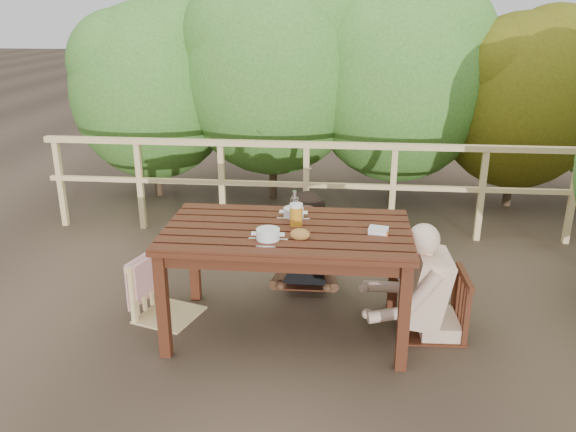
# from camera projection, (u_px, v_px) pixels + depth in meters

# --- Properties ---
(ground) EXTENTS (60.00, 60.00, 0.00)m
(ground) POSITION_uv_depth(u_px,v_px,m) (287.00, 330.00, 4.42)
(ground) COLOR #4F3C2C
(ground) RESTS_ON ground
(table) EXTENTS (1.75, 0.99, 0.81)m
(table) POSITION_uv_depth(u_px,v_px,m) (287.00, 281.00, 4.28)
(table) COLOR #3D1B0E
(table) RESTS_ON ground
(chair_left) EXTENTS (0.56, 0.56, 0.90)m
(chair_left) POSITION_uv_depth(u_px,v_px,m) (166.00, 264.00, 4.47)
(chair_left) COLOR #DDBC7A
(chair_left) RESTS_ON ground
(chair_far) EXTENTS (0.45, 0.45, 0.89)m
(chair_far) POSITION_uv_depth(u_px,v_px,m) (308.00, 234.00, 5.06)
(chair_far) COLOR #3D1B0E
(chair_far) RESTS_ON ground
(chair_right) EXTENTS (0.47, 0.47, 0.90)m
(chair_right) POSITION_uv_depth(u_px,v_px,m) (438.00, 277.00, 4.25)
(chair_right) COLOR #3D1B0E
(chair_right) RESTS_ON ground
(woman) EXTENTS (0.55, 0.67, 1.34)m
(woman) POSITION_uv_depth(u_px,v_px,m) (308.00, 209.00, 5.00)
(woman) COLOR black
(woman) RESTS_ON ground
(diner_right) EXTENTS (0.72, 0.60, 1.41)m
(diner_right) POSITION_uv_depth(u_px,v_px,m) (445.00, 245.00, 4.16)
(diner_right) COLOR beige
(diner_right) RESTS_ON ground
(railing) EXTENTS (5.60, 0.10, 1.01)m
(railing) POSITION_uv_depth(u_px,v_px,m) (306.00, 189.00, 6.12)
(railing) COLOR #DDBC7A
(railing) RESTS_ON ground
(hedge_row) EXTENTS (6.60, 1.60, 3.80)m
(hedge_row) POSITION_uv_depth(u_px,v_px,m) (349.00, 44.00, 6.74)
(hedge_row) COLOR #3A6B25
(hedge_row) RESTS_ON ground
(soup_near) EXTENTS (0.27, 0.27, 0.09)m
(soup_near) POSITION_uv_depth(u_px,v_px,m) (268.00, 235.00, 3.93)
(soup_near) COLOR white
(soup_near) RESTS_ON table
(soup_far) EXTENTS (0.25, 0.25, 0.08)m
(soup_far) POSITION_uv_depth(u_px,v_px,m) (294.00, 213.00, 4.36)
(soup_far) COLOR white
(soup_far) RESTS_ON table
(bread_roll) EXTENTS (0.14, 0.11, 0.08)m
(bread_roll) POSITION_uv_depth(u_px,v_px,m) (300.00, 234.00, 3.96)
(bread_roll) COLOR #A2732B
(bread_roll) RESTS_ON table
(beer_glass) EXTENTS (0.09, 0.09, 0.18)m
(beer_glass) POSITION_uv_depth(u_px,v_px,m) (296.00, 216.00, 4.17)
(beer_glass) COLOR orange
(beer_glass) RESTS_ON table
(bottle) EXTENTS (0.06, 0.06, 0.26)m
(bottle) POSITION_uv_depth(u_px,v_px,m) (295.00, 208.00, 4.21)
(bottle) COLOR white
(bottle) RESTS_ON table
(tumbler) EXTENTS (0.06, 0.06, 0.07)m
(tumbler) POSITION_uv_depth(u_px,v_px,m) (306.00, 235.00, 3.96)
(tumbler) COLOR silver
(tumbler) RESTS_ON table
(butter_tub) EXTENTS (0.15, 0.12, 0.06)m
(butter_tub) POSITION_uv_depth(u_px,v_px,m) (378.00, 231.00, 4.04)
(butter_tub) COLOR white
(butter_tub) RESTS_ON table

